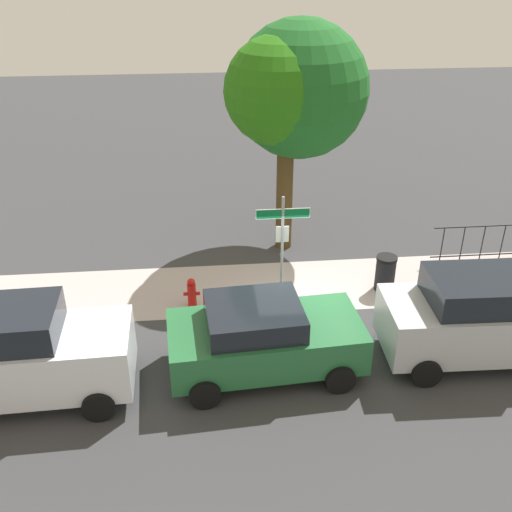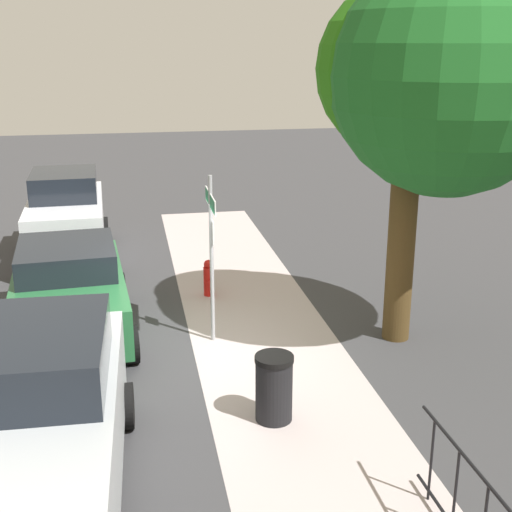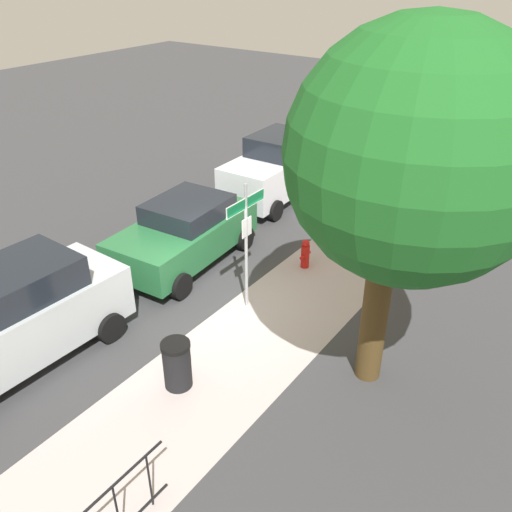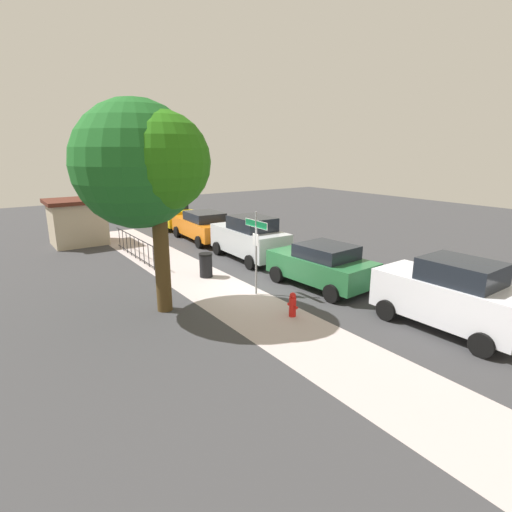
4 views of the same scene
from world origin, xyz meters
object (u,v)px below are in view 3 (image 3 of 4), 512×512
Objects in this scene: car_green at (185,232)px; car_silver at (15,318)px; shade_tree at (418,146)px; trash_bin at (177,364)px; car_white at (276,168)px; fire_hydrant at (305,254)px; street_sign at (246,228)px.

car_silver is (4.80, 0.01, 0.17)m from car_green.
trash_bin is at bearing -55.41° from shade_tree.
car_white reaches higher than car_silver.
car_green is 5.39× the size of fire_hydrant.
car_white is (-6.20, -6.50, -3.61)m from shade_tree.
trash_bin is (8.35, 3.37, -0.55)m from car_white.
car_white is at bearing -176.01° from car_silver.
car_silver is at bearing -60.92° from shade_tree.
car_silver is at bearing -22.96° from fire_hydrant.
street_sign is 0.67× the size of car_silver.
street_sign is 4.87m from car_silver.
car_green is at bearing -60.34° from fire_hydrant.
fire_hydrant is (3.26, 3.07, -0.66)m from car_white.
street_sign reaches higher than trash_bin.
car_white is 4.53m from fire_hydrant.
street_sign is at bearing -170.03° from trash_bin.
shade_tree is at bearing 73.02° from car_green.
car_silver is 5.72× the size of fire_hydrant.
car_white is at bearing -133.66° from shade_tree.
car_green is (-1.40, -6.12, -3.80)m from shade_tree.
trash_bin is (2.15, -3.12, -4.16)m from shade_tree.
street_sign is 0.72× the size of car_white.
shade_tree reaches higher than car_silver.
car_silver is (3.40, -6.11, -3.63)m from shade_tree.
car_white is 0.94× the size of car_silver.
street_sign is 4.54m from shade_tree.
fire_hydrant is at bearing 41.40° from car_white.
shade_tree is 1.46× the size of car_silver.
street_sign is 6.30m from car_white.
shade_tree reaches higher than car_white.
shade_tree reaches higher than fire_hydrant.
fire_hydrant is (-2.26, 0.20, -1.61)m from street_sign.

